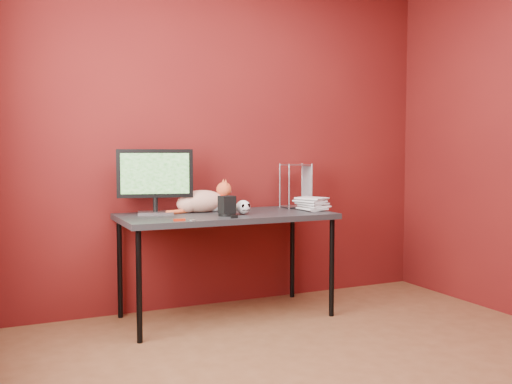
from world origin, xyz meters
name	(u,v)px	position (x,y,z in m)	size (l,w,h in m)	color
room	(355,100)	(0.00, 0.00, 1.45)	(3.52, 3.52, 2.61)	brown
desk	(226,221)	(-0.15, 1.37, 0.70)	(1.50, 0.70, 0.75)	black
monitor	(155,178)	(-0.62, 1.53, 1.01)	(0.52, 0.22, 0.46)	#A6A5AA
cat	(202,201)	(-0.28, 1.53, 0.83)	(0.51, 0.20, 0.24)	#C15128
skull_mug	(243,207)	(-0.06, 1.27, 0.80)	(0.10, 0.10, 0.10)	white
speaker	(227,207)	(-0.20, 1.23, 0.81)	(0.12, 0.12, 0.14)	black
book_stack	(304,137)	(0.45, 1.32, 1.30)	(0.24, 0.27, 1.09)	beige
wire_rack	(296,186)	(0.52, 1.56, 0.92)	(0.21, 0.18, 0.35)	#A6A5AA
pocket_knife	(179,220)	(-0.58, 1.08, 0.76)	(0.07, 0.02, 0.01)	#9C1F0C
black_gadget	(234,217)	(-0.21, 1.08, 0.76)	(0.04, 0.03, 0.02)	black
washer	(192,220)	(-0.50, 1.08, 0.75)	(0.05, 0.05, 0.00)	#A6A5AA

